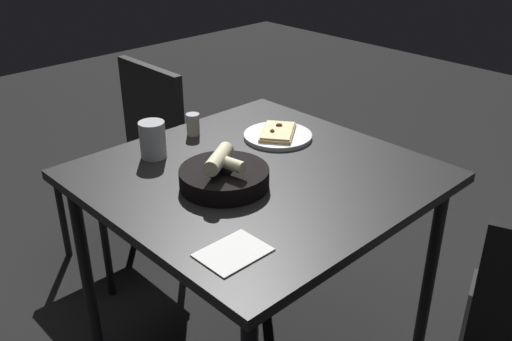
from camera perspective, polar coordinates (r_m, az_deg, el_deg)
name	(u,v)px	position (r m, az deg, el deg)	size (l,w,h in m)	color
dining_table	(258,193)	(1.73, 0.15, -2.24)	(0.93, 0.91, 0.75)	black
pizza_plate	(278,135)	(1.93, 2.21, 3.63)	(0.23, 0.23, 0.04)	white
bread_basket	(223,176)	(1.60, -3.39, -0.52)	(0.26, 0.26, 0.12)	black
beer_glass	(153,142)	(1.80, -10.36, 2.86)	(0.08, 0.08, 0.12)	silver
pepper_shaker	(193,125)	(1.95, -6.36, 4.53)	(0.05, 0.05, 0.08)	#BFB299
napkin	(233,253)	(1.33, -2.32, -8.26)	(0.16, 0.12, 0.00)	white
chair_far	(132,154)	(2.48, -12.40, 1.65)	(0.44, 0.44, 0.85)	#2A2A2A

